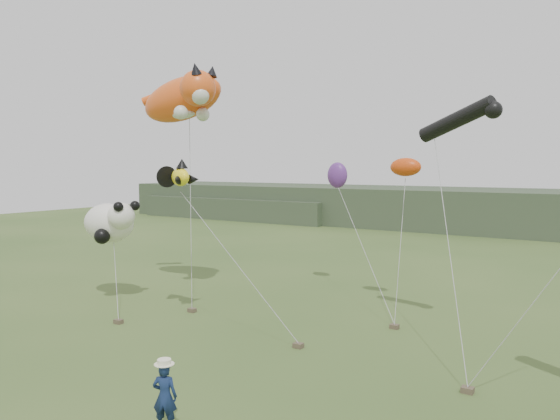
{
  "coord_description": "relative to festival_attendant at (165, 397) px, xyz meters",
  "views": [
    {
      "loc": [
        9.83,
        -11.15,
        6.37
      ],
      "look_at": [
        0.63,
        3.0,
        4.99
      ],
      "focal_mm": 35.0,
      "sensor_mm": 36.0,
      "label": 1
    }
  ],
  "objects": [
    {
      "name": "ground",
      "position": [
        -0.59,
        2.02,
        -0.83
      ],
      "size": [
        120.0,
        120.0,
        0.0
      ],
      "primitive_type": "plane",
      "color": "#385123",
      "rests_on": "ground"
    },
    {
      "name": "headland",
      "position": [
        -3.7,
        46.71,
        1.09
      ],
      "size": [
        90.0,
        13.0,
        4.0
      ],
      "color": "#2D3D28",
      "rests_on": "ground"
    },
    {
      "name": "festival_attendant",
      "position": [
        0.0,
        0.0,
        0.0
      ],
      "size": [
        0.72,
        0.61,
        1.66
      ],
      "primitive_type": "imported",
      "rotation": [
        0.0,
        0.0,
        3.57
      ],
      "color": "#132247",
      "rests_on": "ground"
    },
    {
      "name": "sandbag_anchors",
      "position": [
        -1.57,
        7.51,
        -0.75
      ],
      "size": [
        13.9,
        5.69,
        0.17
      ],
      "color": "brown",
      "rests_on": "ground"
    },
    {
      "name": "cat_kite",
      "position": [
        -8.98,
        10.57,
        8.79
      ],
      "size": [
        5.89,
        3.14,
        2.98
      ],
      "color": "#E85518",
      "rests_on": "ground"
    },
    {
      "name": "fish_kite",
      "position": [
        -6.3,
        6.98,
        5.11
      ],
      "size": [
        2.41,
        1.59,
        1.16
      ],
      "color": "yellow",
      "rests_on": "ground"
    },
    {
      "name": "panda_kite",
      "position": [
        -11.32,
        7.89,
        2.88
      ],
      "size": [
        3.25,
        2.1,
        2.02
      ],
      "color": "white",
      "rests_on": "ground"
    },
    {
      "name": "misc_kites",
      "position": [
        -1.49,
        14.93,
        5.24
      ],
      "size": [
        5.6,
        2.83,
        1.49
      ],
      "color": "#CE400E",
      "rests_on": "ground"
    }
  ]
}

